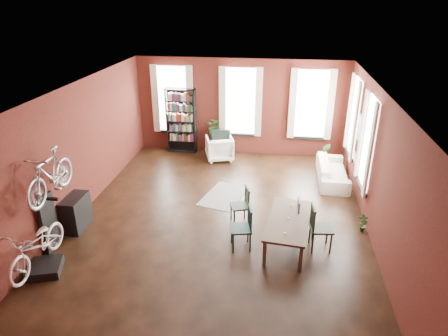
% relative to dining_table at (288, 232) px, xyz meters
% --- Properties ---
extents(room, '(9.00, 9.04, 3.22)m').
position_rel_dining_table_xyz_m(room, '(-1.38, 1.52, 1.81)').
color(room, black).
rests_on(room, ground).
extents(dining_table, '(1.07, 1.98, 0.65)m').
position_rel_dining_table_xyz_m(dining_table, '(0.00, 0.00, 0.00)').
color(dining_table, '#4A382C').
rests_on(dining_table, ground).
extents(dining_chair_a, '(0.54, 0.54, 0.98)m').
position_rel_dining_table_xyz_m(dining_chair_a, '(-1.00, -0.26, 0.16)').
color(dining_chair_a, '#163131').
rests_on(dining_chair_a, ground).
extents(dining_chair_b, '(0.54, 0.54, 0.91)m').
position_rel_dining_table_xyz_m(dining_chair_b, '(-1.14, 0.77, 0.13)').
color(dining_chair_b, black).
rests_on(dining_chair_b, ground).
extents(dining_chair_c, '(0.52, 0.52, 1.02)m').
position_rel_dining_table_xyz_m(dining_chair_c, '(0.70, -0.04, 0.19)').
color(dining_chair_c, black).
rests_on(dining_chair_c, ground).
extents(dining_chair_d, '(0.42, 0.42, 0.89)m').
position_rel_dining_table_xyz_m(dining_chair_d, '(0.40, 0.44, 0.12)').
color(dining_chair_d, '#1C3B3E').
rests_on(dining_chair_d, ground).
extents(bookshelf, '(1.00, 0.32, 2.20)m').
position_rel_dining_table_xyz_m(bookshelf, '(-3.63, 5.20, 0.78)').
color(bookshelf, black).
rests_on(bookshelf, ground).
extents(white_armchair, '(1.04, 1.01, 0.87)m').
position_rel_dining_table_xyz_m(white_armchair, '(-2.23, 4.64, 0.11)').
color(white_armchair, white).
rests_on(white_armchair, ground).
extents(cream_sofa, '(0.61, 2.08, 0.81)m').
position_rel_dining_table_xyz_m(cream_sofa, '(1.32, 3.50, 0.08)').
color(cream_sofa, beige).
rests_on(cream_sofa, ground).
extents(striped_rug, '(1.32, 1.73, 0.01)m').
position_rel_dining_table_xyz_m(striped_rug, '(-1.71, 2.05, -0.32)').
color(striped_rug, black).
rests_on(striped_rug, ground).
extents(bike_trainer, '(0.80, 0.80, 0.18)m').
position_rel_dining_table_xyz_m(bike_trainer, '(-4.79, -1.66, -0.23)').
color(bike_trainer, black).
rests_on(bike_trainer, ground).
extents(bike_wall_rack, '(0.16, 0.60, 1.30)m').
position_rel_dining_table_xyz_m(bike_wall_rack, '(-5.03, -0.90, 0.33)').
color(bike_wall_rack, black).
rests_on(bike_wall_rack, ground).
extents(console_table, '(0.40, 0.80, 0.80)m').
position_rel_dining_table_xyz_m(console_table, '(-4.91, -0.00, 0.08)').
color(console_table, black).
rests_on(console_table, ground).
extents(plant_stand, '(0.35, 0.35, 0.61)m').
position_rel_dining_table_xyz_m(plant_stand, '(-2.49, 5.20, -0.02)').
color(plant_stand, black).
rests_on(plant_stand, ground).
extents(plant_by_sofa, '(0.41, 0.73, 0.32)m').
position_rel_dining_table_xyz_m(plant_by_sofa, '(1.16, 4.75, -0.16)').
color(plant_by_sofa, '#2B5A24').
rests_on(plant_by_sofa, ground).
extents(plant_small, '(0.36, 0.49, 0.16)m').
position_rel_dining_table_xyz_m(plant_small, '(1.74, 0.79, -0.24)').
color(plant_small, '#265321').
rests_on(plant_small, ground).
extents(bicycle_floor, '(0.63, 0.93, 1.74)m').
position_rel_dining_table_xyz_m(bicycle_floor, '(-4.82, -1.68, 0.73)').
color(bicycle_floor, silver).
rests_on(bicycle_floor, bike_trainer).
extents(bicycle_hung, '(0.47, 1.00, 1.66)m').
position_rel_dining_table_xyz_m(bicycle_hung, '(-4.78, -0.90, 1.81)').
color(bicycle_hung, '#A5A8AD').
rests_on(bicycle_hung, bike_wall_rack).
extents(plant_on_stand, '(0.75, 0.79, 0.51)m').
position_rel_dining_table_xyz_m(plant_on_stand, '(-2.47, 5.20, 0.54)').
color(plant_on_stand, '#265B24').
rests_on(plant_on_stand, plant_stand).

